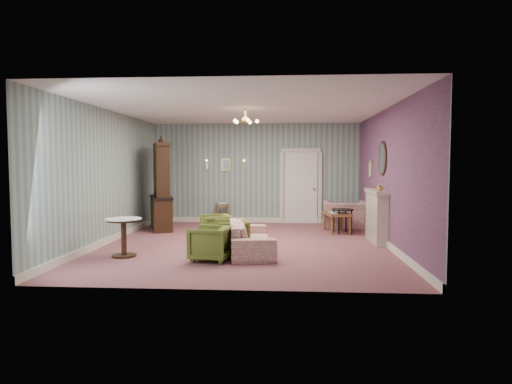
# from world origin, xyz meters

# --- Properties ---
(floor) EXTENTS (7.00, 7.00, 0.00)m
(floor) POSITION_xyz_m (0.00, 0.00, 0.00)
(floor) COLOR #8E5259
(floor) RESTS_ON ground
(ceiling) EXTENTS (7.00, 7.00, 0.00)m
(ceiling) POSITION_xyz_m (0.00, 0.00, 2.90)
(ceiling) COLOR white
(ceiling) RESTS_ON ground
(wall_back) EXTENTS (6.00, 0.00, 6.00)m
(wall_back) POSITION_xyz_m (0.00, 3.50, 1.45)
(wall_back) COLOR slate
(wall_back) RESTS_ON ground
(wall_front) EXTENTS (6.00, 0.00, 6.00)m
(wall_front) POSITION_xyz_m (0.00, -3.50, 1.45)
(wall_front) COLOR slate
(wall_front) RESTS_ON ground
(wall_left) EXTENTS (0.00, 7.00, 7.00)m
(wall_left) POSITION_xyz_m (-3.00, 0.00, 1.45)
(wall_left) COLOR slate
(wall_left) RESTS_ON ground
(wall_right) EXTENTS (0.00, 7.00, 7.00)m
(wall_right) POSITION_xyz_m (3.00, 0.00, 1.45)
(wall_right) COLOR slate
(wall_right) RESTS_ON ground
(wall_right_floral) EXTENTS (0.00, 7.00, 7.00)m
(wall_right_floral) POSITION_xyz_m (2.98, 0.00, 1.45)
(wall_right_floral) COLOR #B55A7E
(wall_right_floral) RESTS_ON ground
(door) EXTENTS (1.12, 0.12, 2.16)m
(door) POSITION_xyz_m (1.30, 3.46, 1.08)
(door) COLOR white
(door) RESTS_ON floor
(olive_chair_a) EXTENTS (0.72, 0.76, 0.68)m
(olive_chair_a) POSITION_xyz_m (-0.48, -1.68, 0.34)
(olive_chair_a) COLOR #596724
(olive_chair_a) RESTS_ON floor
(olive_chair_b) EXTENTS (0.74, 0.77, 0.66)m
(olive_chair_b) POSITION_xyz_m (-0.22, -0.61, 0.33)
(olive_chair_b) COLOR #596724
(olive_chair_b) RESTS_ON floor
(olive_chair_c) EXTENTS (0.78, 0.80, 0.66)m
(olive_chair_c) POSITION_xyz_m (-0.69, 0.33, 0.33)
(olive_chair_c) COLOR #596724
(olive_chair_c) RESTS_ON floor
(sofa_chintz) EXTENTS (0.88, 2.10, 0.80)m
(sofa_chintz) POSITION_xyz_m (0.18, -0.91, 0.40)
(sofa_chintz) COLOR #A0404F
(sofa_chintz) RESTS_ON floor
(wingback_chair) EXTENTS (1.18, 0.84, 0.97)m
(wingback_chair) POSITION_xyz_m (2.45, 2.54, 0.49)
(wingback_chair) COLOR #A0404F
(wingback_chair) RESTS_ON floor
(dresser) EXTENTS (0.98, 1.53, 2.40)m
(dresser) POSITION_xyz_m (-2.41, 1.96, 1.20)
(dresser) COLOR black
(dresser) RESTS_ON floor
(fireplace) EXTENTS (0.30, 1.40, 1.16)m
(fireplace) POSITION_xyz_m (2.86, 0.40, 0.58)
(fireplace) COLOR beige
(fireplace) RESTS_ON floor
(mantel_vase) EXTENTS (0.15, 0.15, 0.15)m
(mantel_vase) POSITION_xyz_m (2.84, 0.00, 1.23)
(mantel_vase) COLOR gold
(mantel_vase) RESTS_ON fireplace
(oval_mirror) EXTENTS (0.04, 0.76, 0.84)m
(oval_mirror) POSITION_xyz_m (2.96, 0.40, 1.85)
(oval_mirror) COLOR white
(oval_mirror) RESTS_ON wall_right
(framed_print) EXTENTS (0.04, 0.34, 0.42)m
(framed_print) POSITION_xyz_m (2.97, 1.75, 1.60)
(framed_print) COLOR gold
(framed_print) RESTS_ON wall_right
(coffee_table) EXTENTS (0.68, 1.06, 0.51)m
(coffee_table) POSITION_xyz_m (2.15, 1.74, 0.25)
(coffee_table) COLOR brown
(coffee_table) RESTS_ON floor
(side_table_black) EXTENTS (0.51, 0.51, 0.62)m
(side_table_black) POSITION_xyz_m (2.27, 1.59, 0.31)
(side_table_black) COLOR black
(side_table_black) RESTS_ON floor
(pedestal_table) EXTENTS (0.85, 0.85, 0.73)m
(pedestal_table) POSITION_xyz_m (-2.14, -1.46, 0.36)
(pedestal_table) COLOR black
(pedestal_table) RESTS_ON floor
(nesting_table) EXTENTS (0.49, 0.56, 0.63)m
(nesting_table) POSITION_xyz_m (-0.96, 3.07, 0.32)
(nesting_table) COLOR brown
(nesting_table) RESTS_ON floor
(gilt_mirror_back) EXTENTS (0.28, 0.06, 0.36)m
(gilt_mirror_back) POSITION_xyz_m (-0.90, 3.46, 1.70)
(gilt_mirror_back) COLOR gold
(gilt_mirror_back) RESTS_ON wall_back
(sconce_left) EXTENTS (0.16, 0.12, 0.30)m
(sconce_left) POSITION_xyz_m (-1.45, 3.44, 1.70)
(sconce_left) COLOR gold
(sconce_left) RESTS_ON wall_back
(sconce_right) EXTENTS (0.16, 0.12, 0.30)m
(sconce_right) POSITION_xyz_m (-0.35, 3.44, 1.70)
(sconce_right) COLOR gold
(sconce_right) RESTS_ON wall_back
(chandelier) EXTENTS (0.56, 0.56, 0.36)m
(chandelier) POSITION_xyz_m (0.00, 0.00, 2.63)
(chandelier) COLOR gold
(chandelier) RESTS_ON ceiling
(burgundy_cushion) EXTENTS (0.41, 0.28, 0.39)m
(burgundy_cushion) POSITION_xyz_m (2.40, 2.39, 0.48)
(burgundy_cushion) COLOR maroon
(burgundy_cushion) RESTS_ON wingback_chair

